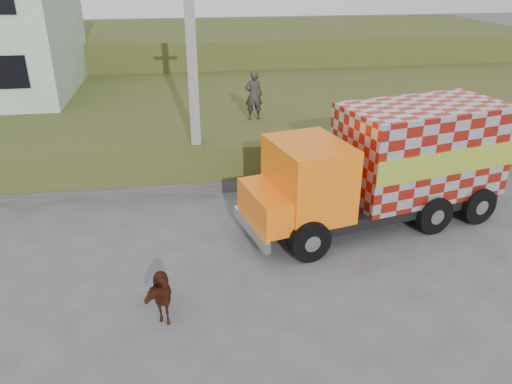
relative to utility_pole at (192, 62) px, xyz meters
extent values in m
plane|color=#474749|center=(1.00, -4.60, -4.08)|extent=(120.00, 120.00, 0.00)
cube|color=#38501A|center=(1.00, 5.40, -3.33)|extent=(40.00, 12.00, 1.50)
cube|color=#38501A|center=(1.00, 17.40, -2.58)|extent=(40.00, 12.00, 3.00)
cube|color=#595651|center=(-1.00, -0.40, -3.88)|extent=(16.00, 0.50, 0.40)
cube|color=gray|center=(0.00, 0.00, -0.08)|extent=(0.30, 0.30, 8.00)
cube|color=black|center=(4.99, -3.21, -3.45)|extent=(6.89, 3.54, 0.34)
cube|color=orange|center=(2.72, -3.73, -2.38)|extent=(2.19, 2.56, 1.94)
cube|color=orange|center=(1.64, -3.97, -2.96)|extent=(1.40, 2.20, 0.87)
cube|color=silver|center=(6.12, -2.95, -2.04)|extent=(4.86, 3.26, 2.52)
cube|color=yellow|center=(6.38, -4.10, -2.04)|extent=(4.35, 1.03, 0.68)
cube|color=yellow|center=(5.86, -1.80, -2.04)|extent=(4.35, 1.03, 0.68)
cube|color=silver|center=(1.17, -4.08, -3.54)|extent=(0.64, 2.20, 0.29)
cylinder|color=black|center=(2.50, -4.92, -3.54)|extent=(1.11, 0.57, 1.06)
cylinder|color=black|center=(2.00, -2.75, -3.54)|extent=(1.11, 0.57, 1.06)
cylinder|color=black|center=(6.18, -4.08, -3.54)|extent=(1.11, 0.57, 1.06)
cylinder|color=black|center=(5.68, -1.91, -3.54)|extent=(1.11, 0.57, 1.06)
cylinder|color=black|center=(7.69, -3.73, -3.54)|extent=(1.11, 0.57, 1.06)
cylinder|color=black|center=(7.19, -1.56, -3.54)|extent=(1.11, 0.57, 1.06)
imported|color=#34120D|center=(-1.17, -6.49, -3.53)|extent=(0.77, 1.37, 1.09)
imported|color=#2D2A28|center=(2.23, 2.41, -1.69)|extent=(0.65, 0.43, 1.77)
camera|label=1|loc=(-0.45, -15.23, 2.71)|focal=35.00mm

